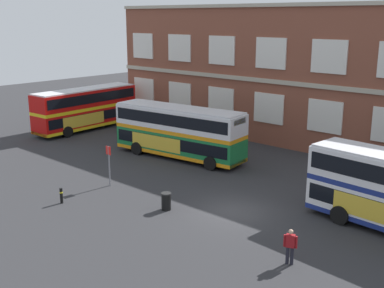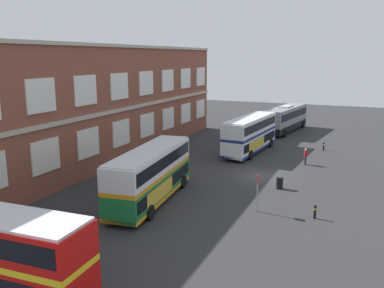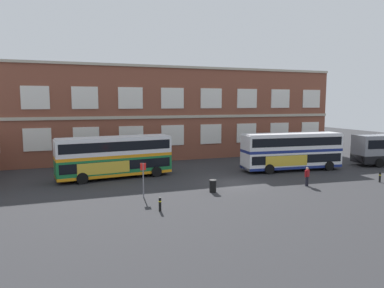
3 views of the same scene
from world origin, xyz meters
The scene contains 9 objects.
ground_plane centered at (0.00, 2.00, 0.00)m, with size 120.00×120.00×0.00m, color #2B2B2D.
brick_terminal_building centered at (-1.67, 17.98, 5.83)m, with size 47.22×8.19×11.94m.
double_decker_middle centered at (-9.96, 5.95, 2.15)m, with size 11.22×3.81×4.07m.
double_decker_far centered at (8.73, 3.46, 2.15)m, with size 11.17×3.53×4.07m.
waiting_passenger centered at (5.64, -3.19, 0.93)m, with size 0.63×0.37×1.70m.
bus_stand_flag centered at (-8.78, -1.93, 1.64)m, with size 0.44×0.10×2.70m.
station_litter_bin centered at (-3.06, -2.37, 0.52)m, with size 0.60×0.60×1.03m.
safety_bollard_west centered at (13.01, -4.24, 0.49)m, with size 0.19×0.19×0.95m.
safety_bollard_east centered at (-8.46, -5.86, 0.49)m, with size 0.19×0.19×0.95m.
Camera 3 is at (-14.22, -28.49, 7.36)m, focal length 32.82 mm.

